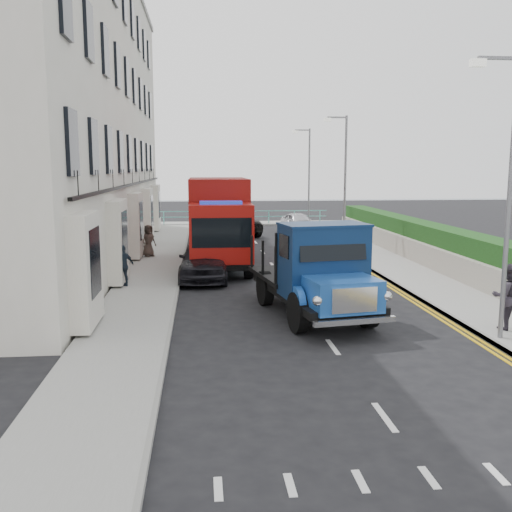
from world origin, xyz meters
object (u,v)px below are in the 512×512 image
at_px(red_lorry, 219,220).
at_px(parked_car_front, 204,260).
at_px(lamp_near, 506,183).
at_px(bedford_lorry, 321,277).
at_px(lamp_far, 307,173).
at_px(lamp_mid, 343,175).

distance_m(red_lorry, parked_car_front, 3.29).
relative_size(lamp_near, red_lorry, 0.94).
xyz_separation_m(lamp_near, bedford_lorry, (-3.99, 2.45, -2.71)).
bearing_deg(lamp_far, bedford_lorry, -99.61).
bearing_deg(red_lorry, parked_car_front, -103.33).
bearing_deg(parked_car_front, lamp_near, -49.34).
bearing_deg(parked_car_front, bedford_lorry, -61.63).
relative_size(lamp_near, bedford_lorry, 1.14).
bearing_deg(bedford_lorry, parked_car_front, 107.13).
xyz_separation_m(lamp_near, red_lorry, (-6.58, 11.94, -1.93)).
relative_size(lamp_mid, lamp_far, 1.00).
bearing_deg(lamp_far, lamp_near, -90.00).
height_order(bedford_lorry, parked_car_front, bedford_lorry).
xyz_separation_m(lamp_near, lamp_mid, (0.00, 16.00, 0.00)).
xyz_separation_m(lamp_far, bedford_lorry, (-3.99, -23.55, -2.71)).
distance_m(lamp_near, parked_car_front, 12.02).
bearing_deg(lamp_near, parked_car_front, 129.00).
height_order(lamp_mid, bedford_lorry, lamp_mid).
height_order(lamp_far, red_lorry, lamp_far).
xyz_separation_m(lamp_mid, lamp_far, (0.00, 10.00, 0.00)).
distance_m(lamp_near, red_lorry, 13.77).
relative_size(lamp_far, red_lorry, 0.94).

